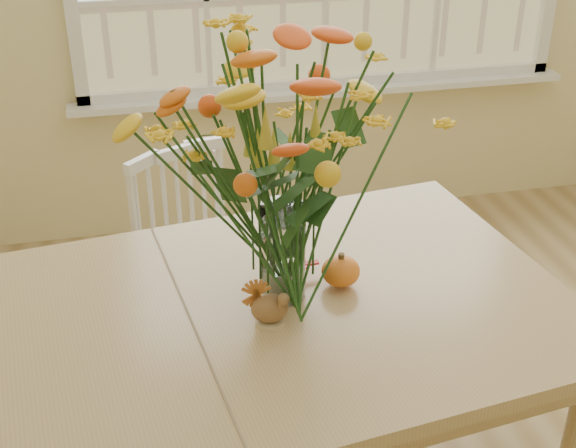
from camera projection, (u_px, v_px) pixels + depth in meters
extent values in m
cube|color=white|center=(326.00, 91.00, 3.70)|extent=(2.42, 0.12, 0.03)
cube|color=tan|center=(290.00, 308.00, 2.00)|extent=(1.56, 1.20, 0.04)
cube|color=tan|center=(290.00, 330.00, 2.03)|extent=(1.42, 1.07, 0.10)
cylinder|color=tan|center=(48.00, 378.00, 2.35)|extent=(0.07, 0.07, 0.73)
cylinder|color=tan|center=(415.00, 298.00, 2.72)|extent=(0.07, 0.07, 0.73)
cube|color=white|center=(206.00, 282.00, 2.74)|extent=(0.52, 0.51, 0.05)
cube|color=white|center=(179.00, 211.00, 2.74)|extent=(0.37, 0.21, 0.45)
cylinder|color=white|center=(195.00, 367.00, 2.66)|extent=(0.03, 0.03, 0.38)
cylinder|color=white|center=(153.00, 328.00, 2.86)|extent=(0.03, 0.03, 0.38)
cylinder|color=white|center=(265.00, 333.00, 2.83)|extent=(0.03, 0.03, 0.38)
cylinder|color=white|center=(221.00, 299.00, 3.03)|extent=(0.03, 0.03, 0.38)
cylinder|color=white|center=(283.00, 252.00, 1.96)|extent=(0.12, 0.12, 0.26)
ellipsoid|color=#E3581A|center=(341.00, 272.00, 2.04)|extent=(0.10, 0.10, 0.08)
cylinder|color=#CCB78C|center=(270.00, 322.00, 1.90)|extent=(0.07, 0.07, 0.01)
ellipsoid|color=brown|center=(270.00, 308.00, 1.88)|extent=(0.10, 0.08, 0.08)
ellipsoid|color=#38160F|center=(285.00, 268.00, 2.07)|extent=(0.08, 0.08, 0.07)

